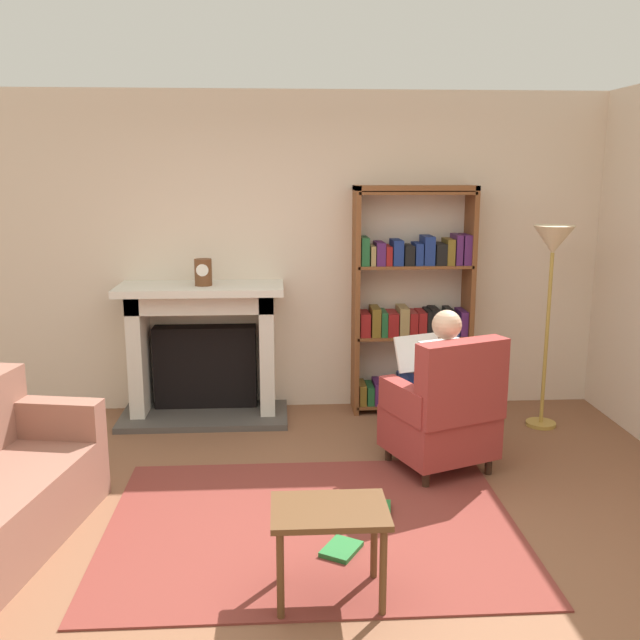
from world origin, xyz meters
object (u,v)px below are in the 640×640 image
(bookshelf, at_px, (413,307))
(armchair_reading, at_px, (445,413))
(fireplace, at_px, (204,347))
(mantel_clock, at_px, (203,272))
(seated_reader, at_px, (436,381))
(floor_lamp, at_px, (552,258))
(side_table, at_px, (330,523))

(bookshelf, xyz_separation_m, armchair_reading, (-0.02, -1.31, -0.48))
(fireplace, bearing_deg, armchair_reading, -35.84)
(fireplace, distance_m, armchair_reading, 2.18)
(mantel_clock, bearing_deg, seated_reader, -32.20)
(bookshelf, distance_m, floor_lamp, 1.20)
(floor_lamp, bearing_deg, side_table, -129.95)
(seated_reader, height_order, side_table, seated_reader)
(mantel_clock, height_order, side_table, mantel_clock)
(mantel_clock, relative_size, side_table, 0.39)
(mantel_clock, height_order, bookshelf, bookshelf)
(seated_reader, distance_m, side_table, 1.78)
(fireplace, distance_m, bookshelf, 1.81)
(mantel_clock, distance_m, armchair_reading, 2.25)
(seated_reader, xyz_separation_m, floor_lamp, (1.05, 0.73, 0.76))
(side_table, relative_size, floor_lamp, 0.34)
(mantel_clock, xyz_separation_m, armchair_reading, (1.73, -1.17, -0.82))
(seated_reader, xyz_separation_m, side_table, (-0.85, -1.55, -0.22))
(fireplace, height_order, mantel_clock, mantel_clock)
(mantel_clock, distance_m, floor_lamp, 2.77)
(fireplace, distance_m, mantel_clock, 0.65)
(bookshelf, relative_size, side_table, 3.44)
(armchair_reading, bearing_deg, floor_lamp, -162.23)
(side_table, xyz_separation_m, floor_lamp, (1.91, 2.28, 0.98))
(fireplace, relative_size, mantel_clock, 6.42)
(mantel_clock, distance_m, bookshelf, 1.79)
(mantel_clock, bearing_deg, fireplace, 105.74)
(seated_reader, bearing_deg, mantel_clock, -54.09)
(fireplace, bearing_deg, side_table, -72.31)
(fireplace, height_order, side_table, fireplace)
(mantel_clock, xyz_separation_m, bookshelf, (1.75, 0.14, -0.34))
(fireplace, bearing_deg, mantel_clock, -74.26)
(fireplace, xyz_separation_m, armchair_reading, (1.76, -1.27, -0.17))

